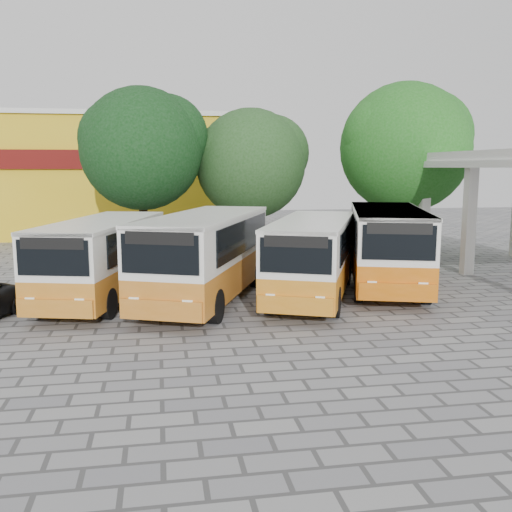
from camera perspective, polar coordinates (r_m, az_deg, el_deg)
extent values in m
plane|color=gray|center=(18.39, 8.41, -6.10)|extent=(90.00, 90.00, 0.00)
cube|color=silver|center=(30.57, 16.48, 4.35)|extent=(0.45, 0.45, 5.00)
cube|color=gold|center=(43.22, -17.02, 7.55)|extent=(20.00, 10.00, 8.00)
cube|color=#590C0A|center=(38.16, -18.07, 9.17)|extent=(20.00, 0.20, 1.20)
cube|color=silver|center=(43.35, -17.27, 13.03)|extent=(20.40, 10.40, 0.30)
cube|color=#C0711B|center=(21.11, -14.99, -1.87)|extent=(4.32, 8.26, 1.04)
cube|color=silver|center=(20.92, -15.12, 1.49)|extent=(4.32, 8.26, 1.45)
cube|color=silver|center=(20.85, -15.20, 3.31)|extent=(4.37, 8.27, 0.12)
cube|color=black|center=(21.07, -18.39, 1.44)|extent=(1.72, 6.33, 1.04)
cube|color=black|center=(20.84, -11.82, 1.62)|extent=(1.72, 6.33, 1.04)
cube|color=black|center=(17.00, -16.36, -0.16)|extent=(2.07, 0.59, 1.04)
cube|color=black|center=(16.94, -16.42, 1.23)|extent=(1.83, 0.54, 0.34)
cylinder|color=black|center=(18.83, -18.89, -4.58)|extent=(0.28, 0.99, 0.99)
cylinder|color=black|center=(18.60, -12.36, -4.46)|extent=(0.28, 0.99, 0.99)
cylinder|color=black|center=(23.82, -16.95, -1.73)|extent=(0.28, 0.99, 0.99)
cylinder|color=black|center=(23.64, -11.81, -1.61)|extent=(0.28, 0.99, 0.99)
cube|color=#B86A1B|center=(20.27, -4.99, -1.83)|extent=(5.58, 8.87, 1.12)
cube|color=silver|center=(20.07, -5.04, 1.94)|extent=(5.58, 8.87, 1.57)
cube|color=silver|center=(19.99, -5.07, 3.99)|extent=(5.62, 8.89, 0.13)
cube|color=black|center=(20.00, -8.75, 1.89)|extent=(2.69, 6.54, 1.12)
cube|color=black|center=(20.21, -1.36, 2.07)|extent=(2.69, 6.54, 1.12)
cube|color=black|center=(15.84, -3.77, 0.15)|extent=(2.14, 0.91, 1.12)
cube|color=black|center=(15.78, -3.79, 1.76)|extent=(1.90, 0.82, 0.36)
cylinder|color=black|center=(17.60, -7.97, -4.98)|extent=(0.30, 1.07, 1.07)
cylinder|color=black|center=(17.81, -0.52, -4.73)|extent=(0.30, 1.07, 1.07)
cylinder|color=black|center=(23.02, -8.40, -1.70)|extent=(0.30, 1.07, 1.07)
cylinder|color=black|center=(23.18, -2.70, -1.54)|extent=(0.30, 1.07, 1.07)
cube|color=#C57516|center=(20.78, 5.67, -1.77)|extent=(5.24, 8.23, 1.04)
cube|color=silver|center=(20.59, 5.72, 1.65)|extent=(5.24, 8.23, 1.46)
cube|color=silver|center=(20.51, 5.75, 3.50)|extent=(5.29, 8.25, 0.12)
cube|color=black|center=(20.30, 2.43, 1.62)|extent=(2.56, 6.06, 1.04)
cube|color=black|center=(20.94, 8.92, 1.75)|extent=(2.56, 6.06, 1.04)
cube|color=black|center=(16.81, 9.31, 0.00)|extent=(1.99, 0.87, 1.04)
cube|color=black|center=(16.76, 9.35, 1.40)|extent=(1.76, 0.78, 0.34)
cylinder|color=black|center=(18.16, 4.53, -4.61)|extent=(0.28, 0.99, 0.99)
cylinder|color=black|center=(18.79, 10.89, -4.28)|extent=(0.28, 0.99, 0.99)
cylinder|color=black|center=(23.08, 1.40, -1.67)|extent=(0.28, 0.99, 0.99)
cylinder|color=black|center=(23.58, 6.51, -1.50)|extent=(0.28, 0.99, 0.99)
cube|color=#C65C08|center=(23.17, 12.88, -0.66)|extent=(5.07, 8.97, 1.13)
cube|color=silver|center=(22.99, 13.00, 2.67)|extent=(5.07, 8.97, 1.58)
cube|color=silver|center=(22.93, 13.06, 4.47)|extent=(5.12, 8.99, 0.13)
cube|color=black|center=(22.52, 9.92, 2.68)|extent=(2.20, 6.77, 1.13)
cube|color=black|center=(23.52, 15.95, 2.73)|extent=(2.20, 6.77, 1.13)
cube|color=black|center=(19.11, 17.96, 1.29)|extent=(2.22, 0.75, 1.13)
cube|color=black|center=(19.06, 18.03, 2.63)|extent=(1.96, 0.68, 0.37)
cylinder|color=black|center=(20.28, 12.82, -3.25)|extent=(0.30, 1.07, 1.07)
cylinder|color=black|center=(21.27, 18.61, -2.94)|extent=(0.30, 1.07, 1.07)
cylinder|color=black|center=(25.43, 8.03, -0.68)|extent=(0.30, 1.07, 1.07)
cylinder|color=black|center=(26.23, 12.87, -0.52)|extent=(0.30, 1.07, 1.07)
cylinder|color=black|center=(31.10, -11.18, 3.85)|extent=(0.45, 0.45, 4.17)
sphere|color=black|center=(31.00, -11.38, 10.46)|extent=(6.43, 6.43, 6.43)
sphere|color=black|center=(31.32, -9.00, 11.69)|extent=(4.50, 4.50, 4.50)
sphere|color=black|center=(30.87, -13.55, 11.30)|extent=(4.18, 4.18, 4.18)
cylinder|color=black|center=(32.45, -0.53, 3.80)|extent=(0.44, 0.44, 3.69)
sphere|color=#1C4217|center=(32.32, -0.54, 9.21)|extent=(6.14, 6.14, 6.14)
sphere|color=#1C4217|center=(32.84, 1.52, 10.28)|extent=(4.30, 4.30, 4.30)
sphere|color=#1C4217|center=(31.97, -2.42, 10.03)|extent=(3.99, 3.99, 3.99)
cylinder|color=black|center=(32.31, 14.42, 4.03)|extent=(0.45, 0.45, 4.29)
sphere|color=#1A5D15|center=(32.23, 14.67, 10.42)|extent=(6.96, 6.96, 6.96)
sphere|color=#1A5D15|center=(33.12, 16.74, 11.49)|extent=(4.87, 4.87, 4.87)
sphere|color=#1A5D15|center=(31.59, 12.80, 11.47)|extent=(4.52, 4.52, 4.52)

